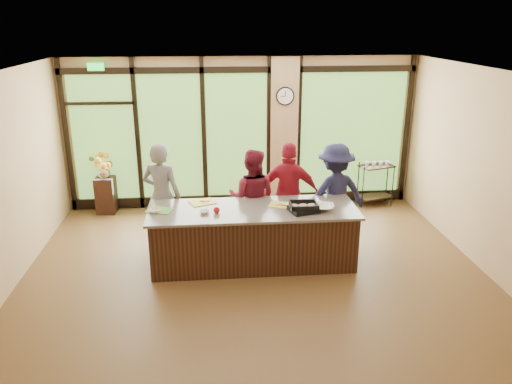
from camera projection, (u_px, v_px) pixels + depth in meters
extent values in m
plane|color=brown|center=(255.00, 271.00, 7.66)|extent=(7.00, 7.00, 0.00)
plane|color=silver|center=(255.00, 72.00, 6.67)|extent=(7.00, 7.00, 0.00)
plane|color=tan|center=(241.00, 133.00, 9.99)|extent=(7.00, 0.00, 7.00)
plane|color=tan|center=(2.00, 185.00, 6.87)|extent=(0.00, 6.00, 6.00)
plane|color=tan|center=(487.00, 172.00, 7.47)|extent=(0.00, 6.00, 6.00)
cube|color=tan|center=(284.00, 133.00, 10.01)|extent=(0.55, 0.12, 3.00)
cube|color=black|center=(241.00, 70.00, 9.53)|extent=(6.90, 0.08, 0.12)
cube|color=black|center=(242.00, 199.00, 10.40)|extent=(6.90, 0.08, 0.20)
cube|color=#19D83F|center=(96.00, 67.00, 9.22)|extent=(0.30, 0.04, 0.14)
cube|color=#3E6B25|center=(104.00, 139.00, 9.74)|extent=(1.20, 0.02, 2.50)
cube|color=#3E6B25|center=(171.00, 138.00, 9.86)|extent=(1.20, 0.02, 2.50)
cube|color=#3E6B25|center=(237.00, 136.00, 9.97)|extent=(1.20, 0.02, 2.50)
cube|color=#3E6B25|center=(352.00, 134.00, 10.17)|extent=(2.10, 0.02, 2.50)
cube|color=black|center=(67.00, 137.00, 9.65)|extent=(0.08, 0.08, 3.00)
cube|color=black|center=(137.00, 136.00, 9.76)|extent=(0.08, 0.08, 3.00)
cube|color=black|center=(204.00, 135.00, 9.88)|extent=(0.08, 0.08, 3.00)
cube|color=black|center=(269.00, 133.00, 9.99)|extent=(0.08, 0.08, 3.00)
cube|color=black|center=(299.00, 133.00, 10.04)|extent=(0.08, 0.08, 3.00)
cube|color=black|center=(407.00, 131.00, 10.23)|extent=(0.08, 0.08, 3.00)
cube|color=black|center=(253.00, 237.00, 7.80)|extent=(3.10, 1.00, 0.88)
cube|color=slate|center=(253.00, 210.00, 7.65)|extent=(3.20, 1.10, 0.04)
cylinder|color=black|center=(285.00, 96.00, 9.69)|extent=(0.36, 0.04, 0.36)
cylinder|color=white|center=(285.00, 96.00, 9.68)|extent=(0.31, 0.01, 0.31)
cube|color=black|center=(285.00, 94.00, 9.66)|extent=(0.01, 0.00, 0.11)
cube|color=black|center=(283.00, 96.00, 9.67)|extent=(0.09, 0.00, 0.01)
imported|color=slate|center=(162.00, 196.00, 8.26)|extent=(0.76, 0.62, 1.80)
imported|color=maroon|center=(252.00, 198.00, 8.34)|extent=(0.95, 0.82, 1.68)
imported|color=maroon|center=(289.00, 193.00, 8.44)|extent=(1.10, 0.66, 1.75)
imported|color=#1A1B3A|center=(335.00, 194.00, 8.45)|extent=(1.24, 0.89, 1.73)
cube|color=black|center=(304.00, 209.00, 7.51)|extent=(0.49, 0.43, 0.07)
imported|color=silver|center=(323.00, 207.00, 7.57)|extent=(0.42, 0.42, 0.08)
cube|color=#458831|center=(160.00, 210.00, 7.56)|extent=(0.45, 0.39, 0.01)
cube|color=gold|center=(202.00, 202.00, 7.89)|extent=(0.46, 0.41, 0.01)
cube|color=gold|center=(281.00, 205.00, 7.78)|extent=(0.44, 0.38, 0.01)
imported|color=white|center=(155.00, 211.00, 7.47)|extent=(0.19, 0.19, 0.05)
imported|color=white|center=(205.00, 212.00, 7.45)|extent=(0.17, 0.17, 0.04)
imported|color=white|center=(284.00, 204.00, 7.77)|extent=(0.15, 0.15, 0.03)
imported|color=red|center=(217.00, 211.00, 7.46)|extent=(0.12, 0.12, 0.08)
cube|color=black|center=(106.00, 195.00, 9.89)|extent=(0.39, 0.39, 0.73)
imported|color=olive|center=(104.00, 171.00, 9.73)|extent=(0.32, 0.32, 0.26)
cube|color=black|center=(374.00, 196.00, 10.39)|extent=(0.76, 0.57, 0.03)
cube|color=black|center=(377.00, 166.00, 10.18)|extent=(0.76, 0.57, 0.03)
cylinder|color=black|center=(363.00, 187.00, 10.11)|extent=(0.02, 0.02, 0.87)
cylinder|color=black|center=(393.00, 186.00, 10.17)|extent=(0.02, 0.02, 0.87)
cylinder|color=black|center=(358.00, 182.00, 10.44)|extent=(0.02, 0.02, 0.87)
cylinder|color=black|center=(387.00, 181.00, 10.49)|extent=(0.02, 0.02, 0.87)
imported|color=silver|center=(367.00, 164.00, 10.14)|extent=(0.12, 0.12, 0.09)
imported|color=silver|center=(374.00, 163.00, 10.15)|extent=(0.12, 0.12, 0.09)
imported|color=silver|center=(381.00, 163.00, 10.16)|extent=(0.12, 0.12, 0.09)
imported|color=silver|center=(387.00, 163.00, 10.17)|extent=(0.12, 0.12, 0.09)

